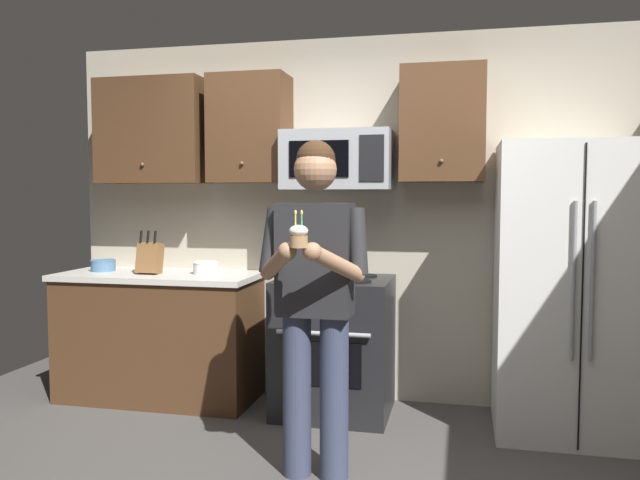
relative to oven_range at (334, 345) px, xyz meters
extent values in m
cube|color=#B7AD99|center=(0.15, 0.39, 0.84)|extent=(4.40, 0.10, 2.60)
cube|color=black|center=(0.00, 0.00, 0.00)|extent=(0.76, 0.66, 0.92)
cube|color=black|center=(0.00, -0.33, -0.04)|extent=(0.48, 0.01, 0.28)
cylinder|color=#99999E|center=(0.00, -0.36, 0.16)|extent=(0.60, 0.03, 0.03)
cylinder|color=black|center=(-0.18, -0.14, 0.46)|extent=(0.18, 0.18, 0.01)
cylinder|color=black|center=(0.18, -0.14, 0.46)|extent=(0.18, 0.18, 0.01)
cylinder|color=black|center=(-0.18, 0.14, 0.46)|extent=(0.18, 0.18, 0.01)
cylinder|color=black|center=(0.18, 0.14, 0.46)|extent=(0.18, 0.18, 0.01)
cube|color=#9EA0A5|center=(0.00, 0.12, 1.26)|extent=(0.74, 0.40, 0.40)
cube|color=black|center=(-0.09, -0.08, 1.26)|extent=(0.40, 0.01, 0.24)
cube|color=black|center=(0.26, -0.08, 1.26)|extent=(0.16, 0.01, 0.30)
cube|color=white|center=(1.50, -0.04, 0.44)|extent=(0.90, 0.72, 1.80)
cylinder|color=gray|center=(1.45, -0.41, 0.54)|extent=(0.02, 0.02, 0.90)
cylinder|color=gray|center=(1.55, -0.41, 0.54)|extent=(0.02, 0.02, 0.90)
cube|color=black|center=(1.50, -0.40, 0.44)|extent=(0.01, 0.01, 1.74)
cube|color=#4C301C|center=(-1.40, 0.17, 1.49)|extent=(0.80, 0.34, 0.76)
sphere|color=brown|center=(-1.40, -0.01, 1.24)|extent=(0.03, 0.03, 0.03)
cube|color=#4C301C|center=(-0.65, 0.17, 1.49)|extent=(0.55, 0.34, 0.76)
sphere|color=brown|center=(-0.65, -0.01, 1.24)|extent=(0.03, 0.03, 0.03)
cube|color=#4C301C|center=(0.70, 0.17, 1.49)|extent=(0.55, 0.34, 0.76)
sphere|color=brown|center=(0.70, -0.01, 1.24)|extent=(0.03, 0.03, 0.03)
cube|color=#4C301C|center=(-1.30, 0.02, -0.02)|extent=(1.40, 0.62, 0.88)
cube|color=beige|center=(-1.30, 0.02, 0.44)|extent=(1.44, 0.66, 0.04)
cube|color=brown|center=(-1.34, -0.03, 0.57)|extent=(0.16, 0.15, 0.24)
cylinder|color=black|center=(-1.40, -0.05, 0.72)|extent=(0.02, 0.04, 0.09)
cylinder|color=black|center=(-1.34, -0.05, 0.72)|extent=(0.02, 0.04, 0.09)
cylinder|color=black|center=(-1.29, -0.05, 0.72)|extent=(0.02, 0.04, 0.09)
cylinder|color=white|center=(-0.95, 0.05, 0.50)|extent=(0.18, 0.18, 0.08)
torus|color=white|center=(-0.95, 0.05, 0.54)|extent=(0.19, 0.19, 0.01)
cylinder|color=#4C7299|center=(-1.76, 0.04, 0.50)|extent=(0.18, 0.18, 0.08)
torus|color=#4C7299|center=(-1.76, 0.04, 0.54)|extent=(0.19, 0.19, 0.01)
cylinder|color=#383F59|center=(0.00, -1.00, -0.03)|extent=(0.15, 0.15, 0.86)
cylinder|color=#383F59|center=(0.20, -1.00, -0.03)|extent=(0.15, 0.15, 0.86)
cube|color=#262628|center=(0.10, -1.00, 0.69)|extent=(0.38, 0.22, 0.58)
sphere|color=#A37556|center=(0.10, -1.00, 1.15)|extent=(0.22, 0.22, 0.22)
sphere|color=#382314|center=(0.10, -0.99, 1.20)|extent=(0.20, 0.20, 0.20)
cylinder|color=#262628|center=(-0.12, -1.03, 0.78)|extent=(0.15, 0.18, 0.35)
cylinder|color=#A37556|center=(-0.05, -1.19, 0.69)|extent=(0.26, 0.33, 0.21)
sphere|color=#A37556|center=(0.04, -1.32, 0.76)|extent=(0.09, 0.09, 0.09)
cylinder|color=#262628|center=(0.33, -1.03, 0.78)|extent=(0.15, 0.18, 0.35)
cylinder|color=#A37556|center=(0.25, -1.19, 0.69)|extent=(0.26, 0.33, 0.21)
sphere|color=#A37556|center=(0.16, -1.32, 0.76)|extent=(0.09, 0.09, 0.09)
cylinder|color=#A87F56|center=(0.10, -1.34, 0.80)|extent=(0.08, 0.08, 0.06)
ellipsoid|color=white|center=(0.10, -1.34, 0.85)|extent=(0.09, 0.09, 0.06)
cylinder|color=#4CBF66|center=(0.12, -1.34, 0.90)|extent=(0.01, 0.01, 0.06)
ellipsoid|color=#FFD159|center=(0.12, -1.34, 0.94)|extent=(0.01, 0.01, 0.02)
cylinder|color=#F2D84C|center=(0.09, -1.34, 0.90)|extent=(0.01, 0.01, 0.06)
ellipsoid|color=#FFD159|center=(0.09, -1.34, 0.94)|extent=(0.01, 0.01, 0.02)
camera|label=1|loc=(0.84, -4.16, 1.01)|focal=35.61mm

